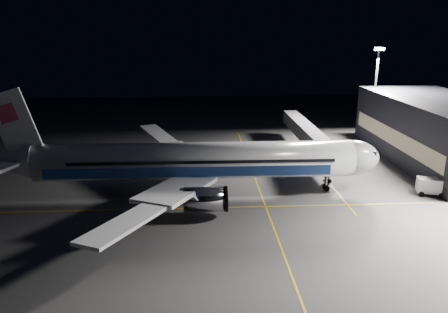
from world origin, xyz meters
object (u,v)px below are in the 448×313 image
at_px(service_truck, 434,186).
at_px(safety_cone_c, 184,180).
at_px(safety_cone_b, 231,173).
at_px(floodlight_mast_north, 376,85).
at_px(jet_bridge, 309,135).
at_px(airliner, 189,161).
at_px(baggage_tug, 206,156).
at_px(safety_cone_a, 198,182).

height_order(service_truck, safety_cone_c, service_truck).
bearing_deg(safety_cone_b, floodlight_mast_north, 34.59).
height_order(jet_bridge, safety_cone_c, jet_bridge).
bearing_deg(airliner, floodlight_mast_north, 37.91).
xyz_separation_m(jet_bridge, baggage_tug, (-20.15, -0.19, -3.83)).
height_order(baggage_tug, safety_cone_a, baggage_tug).
relative_size(jet_bridge, floodlight_mast_north, 1.66).
bearing_deg(baggage_tug, jet_bridge, 16.65).
height_order(jet_bridge, baggage_tug, jet_bridge).
bearing_deg(safety_cone_b, airliner, -129.65).
distance_m(baggage_tug, safety_cone_c, 13.36).
bearing_deg(service_truck, floodlight_mast_north, 100.38).
relative_size(airliner, safety_cone_b, 90.82).
height_order(baggage_tug, safety_cone_b, baggage_tug).
bearing_deg(floodlight_mast_north, safety_cone_a, -144.80).
distance_m(floodlight_mast_north, safety_cone_b, 43.02).
relative_size(airliner, safety_cone_a, 106.21).
bearing_deg(baggage_tug, safety_cone_c, -91.15).
relative_size(baggage_tug, safety_cone_a, 4.55).
height_order(jet_bridge, safety_cone_b, jet_bridge).
height_order(service_truck, safety_cone_b, service_truck).
bearing_deg(floodlight_mast_north, airliner, -142.09).
height_order(jet_bridge, service_truck, jet_bridge).
bearing_deg(service_truck, safety_cone_b, 175.48).
bearing_deg(jet_bridge, airliner, -141.96).
distance_m(jet_bridge, safety_cone_b, 19.09).
bearing_deg(safety_cone_a, service_truck, -10.96).
distance_m(airliner, jet_bridge, 29.31).
xyz_separation_m(floodlight_mast_north, service_truck, (-3.59, -34.98, -10.94)).
bearing_deg(safety_cone_a, airliner, -109.40).
xyz_separation_m(safety_cone_a, safety_cone_c, (-2.45, 1.11, 0.04)).
relative_size(airliner, jet_bridge, 1.79).
distance_m(service_truck, baggage_tug, 40.37).
bearing_deg(safety_cone_c, service_truck, -11.87).
xyz_separation_m(airliner, jet_bridge, (23.08, 18.06, -0.58)).
bearing_deg(service_truck, airliner, -168.32).
distance_m(floodlight_mast_north, service_truck, 36.82).
bearing_deg(airliner, safety_cone_a, 70.60).
distance_m(airliner, safety_cone_c, 7.11).
height_order(floodlight_mast_north, safety_cone_a, floodlight_mast_north).
bearing_deg(airliner, safety_cone_b, 50.35).
xyz_separation_m(airliner, floodlight_mast_north, (41.08, 31.99, 7.21)).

